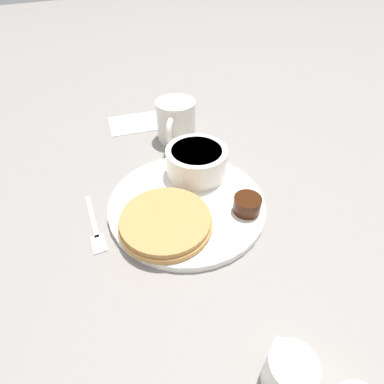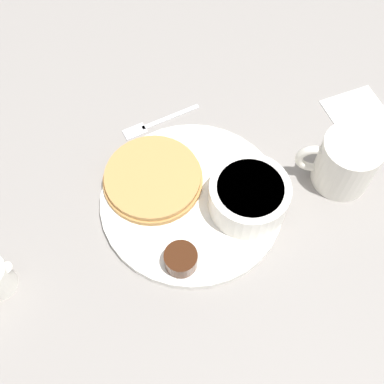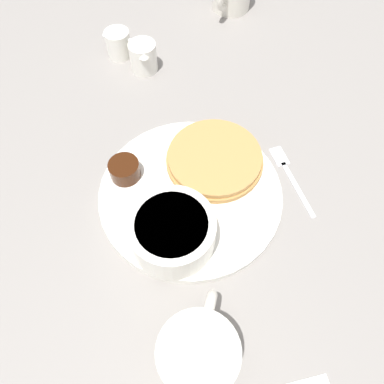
{
  "view_description": "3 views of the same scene",
  "coord_description": "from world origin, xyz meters",
  "px_view_note": "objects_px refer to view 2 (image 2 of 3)",
  "views": [
    {
      "loc": [
        -0.17,
        -0.32,
        0.36
      ],
      "look_at": [
        0.0,
        -0.01,
        0.04
      ],
      "focal_mm": 28.0,
      "sensor_mm": 36.0,
      "label": 1
    },
    {
      "loc": [
        0.27,
        -0.18,
        0.61
      ],
      "look_at": [
        0.01,
        -0.0,
        0.05
      ],
      "focal_mm": 45.0,
      "sensor_mm": 36.0,
      "label": 2
    },
    {
      "loc": [
        0.11,
        0.25,
        0.47
      ],
      "look_at": [
        0.01,
        0.02,
        0.04
      ],
      "focal_mm": 35.0,
      "sensor_mm": 36.0,
      "label": 3
    }
  ],
  "objects_px": {
    "plate": "(192,200)",
    "coffee_mug": "(345,162)",
    "fork": "(153,124)",
    "bowl": "(249,196)"
  },
  "relations": [
    {
      "from": "coffee_mug",
      "to": "bowl",
      "type": "bearing_deg",
      "value": -101.92
    },
    {
      "from": "plate",
      "to": "fork",
      "type": "height_order",
      "value": "plate"
    },
    {
      "from": "plate",
      "to": "coffee_mug",
      "type": "distance_m",
      "value": 0.22
    },
    {
      "from": "bowl",
      "to": "fork",
      "type": "relative_size",
      "value": 0.84
    },
    {
      "from": "plate",
      "to": "coffee_mug",
      "type": "height_order",
      "value": "coffee_mug"
    },
    {
      "from": "coffee_mug",
      "to": "fork",
      "type": "height_order",
      "value": "coffee_mug"
    },
    {
      "from": "coffee_mug",
      "to": "fork",
      "type": "xyz_separation_m",
      "value": [
        -0.23,
        -0.18,
        -0.04
      ]
    },
    {
      "from": "bowl",
      "to": "fork",
      "type": "bearing_deg",
      "value": -170.05
    },
    {
      "from": "bowl",
      "to": "fork",
      "type": "distance_m",
      "value": 0.21
    },
    {
      "from": "fork",
      "to": "bowl",
      "type": "bearing_deg",
      "value": 9.95
    }
  ]
}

